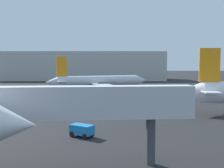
% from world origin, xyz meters
% --- Properties ---
extents(airplane_far_left, '(26.06, 20.00, 9.40)m').
position_xyz_m(airplane_far_left, '(-2.21, 63.28, 3.25)').
color(airplane_far_left, silver).
rests_on(airplane_far_left, ground_plane).
extents(jet_bridge, '(22.89, 4.20, 6.23)m').
position_xyz_m(jet_bridge, '(-5.05, 13.19, 4.72)').
color(jet_bridge, silver).
rests_on(jet_bridge, ground_plane).
extents(baggage_cart, '(2.73, 2.37, 1.30)m').
position_xyz_m(baggage_cart, '(-1.87, 21.92, 0.76)').
color(baggage_cart, '#1972BF').
rests_on(baggage_cart, ground_plane).
extents(terminal_building, '(80.96, 25.44, 13.19)m').
position_xyz_m(terminal_building, '(-15.03, 127.90, 6.60)').
color(terminal_building, '#B7B7B2').
rests_on(terminal_building, ground_plane).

